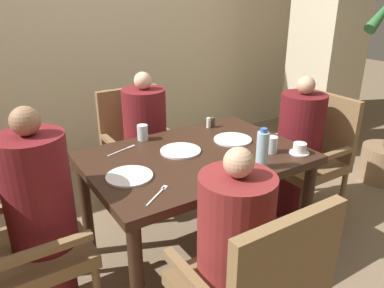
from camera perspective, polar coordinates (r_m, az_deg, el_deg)
name	(u,v)px	position (r m, az deg, el deg)	size (l,w,h in m)	color
ground_plane	(196,253)	(2.61, 0.54, -16.28)	(16.00, 16.00, 0.00)	#7A664C
wall_back	(86,18)	(3.74, -15.80, 17.98)	(8.00, 0.06, 2.80)	beige
pillar_stone	(330,21)	(4.18, 20.31, 17.15)	(0.56, 0.56, 2.70)	beige
dining_table	(196,168)	(2.27, 0.60, -3.70)	(1.29, 0.89, 0.73)	#331E14
chair_left_side	(14,243)	(2.05, -25.44, -13.45)	(0.52, 0.51, 0.92)	brown
diner_in_left_chair	(42,217)	(2.01, -21.86, -10.35)	(0.32, 0.32, 1.17)	maroon
chair_far_side	(138,143)	(3.00, -8.18, 0.09)	(0.51, 0.52, 0.92)	brown
diner_in_far_chair	(146,142)	(2.86, -7.05, 0.30)	(0.32, 0.32, 1.10)	maroon
chair_right_side	(311,151)	(2.97, 17.68, -1.02)	(0.52, 0.51, 0.92)	brown
diner_in_right_chair	(299,148)	(2.85, 15.95, -0.59)	(0.32, 0.32, 1.09)	#5B1419
chair_near_corner	(255,287)	(1.66, 9.56, -20.68)	(0.51, 0.52, 0.92)	brown
diner_in_near_chair	(234,258)	(1.71, 6.37, -16.92)	(0.32, 0.32, 1.07)	maroon
plate_main_left	(233,140)	(2.45, 6.22, 0.68)	(0.25, 0.25, 0.01)	white
plate_main_right	(181,151)	(2.27, -1.76, -1.03)	(0.25, 0.25, 0.01)	white
plate_dessert_center	(129,176)	(1.99, -9.52, -4.86)	(0.25, 0.25, 0.01)	white
teacup_with_saucer	(300,149)	(2.32, 16.07, -0.73)	(0.12, 0.12, 0.07)	white
water_bottle	(262,150)	(2.06, 10.68, -0.88)	(0.07, 0.07, 0.23)	#A3C6DB
glass_tall_near	(272,145)	(2.29, 12.03, -0.10)	(0.07, 0.07, 0.10)	silver
glass_tall_mid	(143,132)	(2.45, -7.54, 1.76)	(0.07, 0.07, 0.10)	silver
salt_shaker	(208,123)	(2.66, 2.52, 3.25)	(0.03, 0.03, 0.07)	white
pepper_shaker	(213,122)	(2.68, 3.21, 3.36)	(0.03, 0.03, 0.07)	#4C3D2D
fork_beside_plate	(159,193)	(1.82, -5.06, -7.47)	(0.17, 0.13, 0.00)	silver
knife_beside_plate	(123,150)	(2.33, -10.44, -0.87)	(0.21, 0.08, 0.00)	silver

